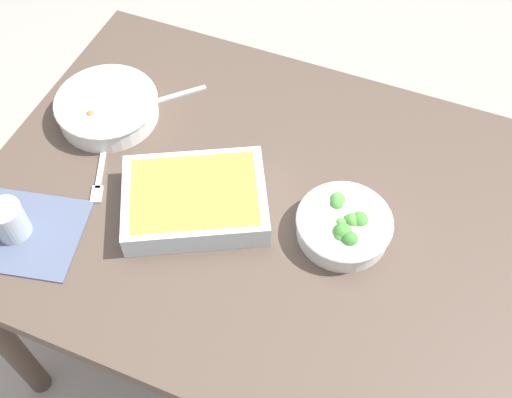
% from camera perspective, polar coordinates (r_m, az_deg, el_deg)
% --- Properties ---
extents(ground_plane, '(6.00, 6.00, 0.00)m').
position_cam_1_polar(ground_plane, '(1.99, -0.00, -12.36)').
color(ground_plane, '#9E9389').
extents(dining_table, '(1.20, 0.90, 0.74)m').
position_cam_1_polar(dining_table, '(1.41, -0.00, -2.10)').
color(dining_table, '#4C3D33').
rests_on(dining_table, ground_plane).
extents(placemat, '(0.32, 0.26, 0.00)m').
position_cam_1_polar(placemat, '(1.38, -21.41, -2.81)').
color(placemat, '#4C5670').
rests_on(placemat, dining_table).
extents(stew_bowl, '(0.24, 0.24, 0.06)m').
position_cam_1_polar(stew_bowl, '(1.51, -13.63, 8.32)').
color(stew_bowl, silver).
rests_on(stew_bowl, dining_table).
extents(broccoli_bowl, '(0.20, 0.20, 0.07)m').
position_cam_1_polar(broccoli_bowl, '(1.28, 8.15, -2.41)').
color(broccoli_bowl, silver).
rests_on(broccoli_bowl, dining_table).
extents(baking_dish, '(0.37, 0.33, 0.06)m').
position_cam_1_polar(baking_dish, '(1.30, -5.69, 0.02)').
color(baking_dish, silver).
rests_on(baking_dish, dining_table).
extents(drink_cup, '(0.07, 0.07, 0.08)m').
position_cam_1_polar(drink_cup, '(1.36, -21.87, -1.98)').
color(drink_cup, '#B2BCC6').
rests_on(drink_cup, dining_table).
extents(spoon_by_stew, '(0.14, 0.14, 0.01)m').
position_cam_1_polar(spoon_by_stew, '(1.54, -8.70, 9.13)').
color(spoon_by_stew, silver).
rests_on(spoon_by_stew, dining_table).
extents(fork_on_table, '(0.09, 0.17, 0.01)m').
position_cam_1_polar(fork_on_table, '(1.42, -14.28, 2.14)').
color(fork_on_table, silver).
rests_on(fork_on_table, dining_table).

